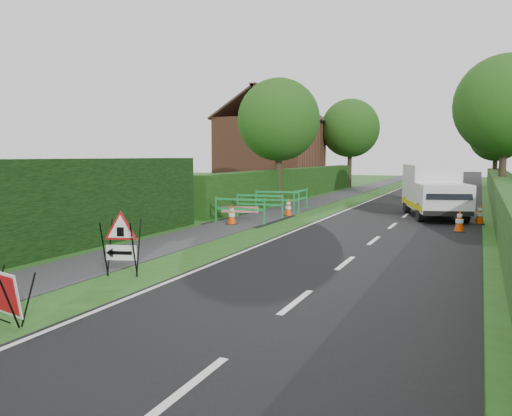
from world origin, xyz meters
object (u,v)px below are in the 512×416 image
(triangle_sign, at_px, (119,239))
(works_van, at_px, (434,190))
(hatchback_car, at_px, (425,189))
(red_rect_sign, at_px, (2,294))

(triangle_sign, distance_m, works_van, 14.73)
(works_van, bearing_deg, hatchback_car, 80.61)
(red_rect_sign, xyz_separation_m, triangle_sign, (-0.25, 3.06, 0.37))
(triangle_sign, height_order, hatchback_car, triangle_sign)
(works_van, height_order, hatchback_car, works_van)
(works_van, distance_m, hatchback_car, 9.55)
(red_rect_sign, relative_size, triangle_sign, 0.87)
(triangle_sign, xyz_separation_m, works_van, (5.14, 13.80, 0.33))
(hatchback_car, bearing_deg, red_rect_sign, -78.48)
(works_van, bearing_deg, triangle_sign, -127.31)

